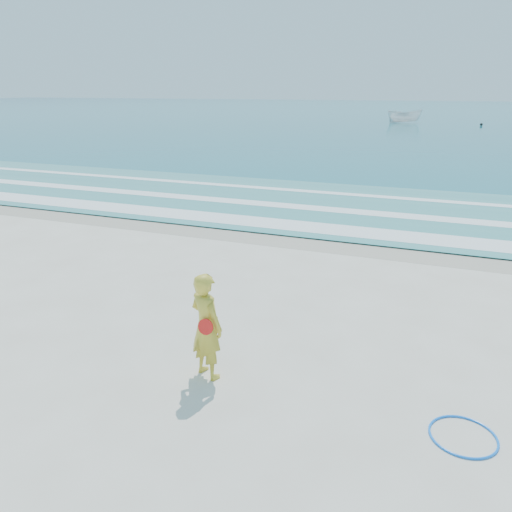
% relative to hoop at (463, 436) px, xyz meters
% --- Properties ---
extents(ground, '(400.00, 400.00, 0.00)m').
position_rel_hoop_xyz_m(ground, '(-5.26, -0.32, -0.02)').
color(ground, silver).
rests_on(ground, ground).
extents(wet_sand, '(400.00, 2.40, 0.00)m').
position_rel_hoop_xyz_m(wet_sand, '(-5.26, 8.68, -0.02)').
color(wet_sand, '#B2A893').
rests_on(wet_sand, ground).
extents(ocean, '(400.00, 190.00, 0.04)m').
position_rel_hoop_xyz_m(ocean, '(-5.26, 104.68, 0.00)').
color(ocean, '#19727F').
rests_on(ocean, ground).
extents(shallow, '(400.00, 10.00, 0.01)m').
position_rel_hoop_xyz_m(shallow, '(-5.26, 13.68, 0.03)').
color(shallow, '#59B7AD').
rests_on(shallow, ocean).
extents(foam_near, '(400.00, 1.40, 0.01)m').
position_rel_hoop_xyz_m(foam_near, '(-5.26, 9.98, 0.04)').
color(foam_near, white).
rests_on(foam_near, shallow).
extents(foam_mid, '(400.00, 0.90, 0.01)m').
position_rel_hoop_xyz_m(foam_mid, '(-5.26, 12.88, 0.04)').
color(foam_mid, white).
rests_on(foam_mid, shallow).
extents(foam_far, '(400.00, 0.60, 0.01)m').
position_rel_hoop_xyz_m(foam_far, '(-5.26, 16.18, 0.04)').
color(foam_far, white).
rests_on(foam_far, shallow).
extents(hoop, '(1.15, 1.15, 0.03)m').
position_rel_hoop_xyz_m(hoop, '(0.00, 0.00, 0.00)').
color(hoop, '#0E73FC').
rests_on(hoop, ground).
extents(boat, '(4.95, 2.67, 1.81)m').
position_rel_hoop_xyz_m(boat, '(-7.69, 68.86, 0.93)').
color(boat, white).
rests_on(boat, ocean).
extents(buoy, '(0.36, 0.36, 0.36)m').
position_rel_hoop_xyz_m(buoy, '(2.26, 66.20, 0.20)').
color(buoy, black).
rests_on(buoy, ocean).
extents(woman, '(0.81, 0.68, 1.88)m').
position_rel_hoop_xyz_m(woman, '(-4.12, 0.14, 0.92)').
color(woman, gold).
rests_on(woman, ground).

